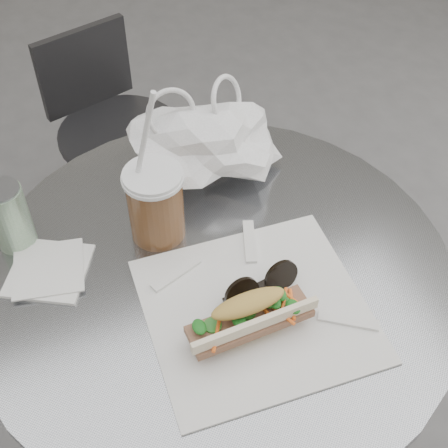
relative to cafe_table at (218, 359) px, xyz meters
name	(u,v)px	position (x,y,z in m)	size (l,w,h in m)	color
cafe_table	(218,359)	(0.00, 0.00, 0.00)	(0.76, 0.76, 0.74)	slate
chair_far	(118,158)	(0.02, 0.84, -0.17)	(0.35, 0.38, 0.65)	#29292C
sandwich_paper	(256,310)	(0.03, -0.10, 0.28)	(0.32, 0.30, 0.00)	white
banh_mi	(249,317)	(0.00, -0.13, 0.31)	(0.23, 0.09, 0.08)	gold
iced_coffee	(155,203)	(-0.06, 0.11, 0.34)	(0.10, 0.10, 0.28)	brown
sunglasses	(261,286)	(0.04, -0.07, 0.30)	(0.13, 0.04, 0.06)	black
plastic_bag	(205,144)	(0.07, 0.22, 0.34)	(0.25, 0.19, 0.12)	white
napkin_stack	(49,270)	(-0.25, 0.10, 0.28)	(0.16, 0.16, 0.01)	white
drink_can	(10,216)	(-0.28, 0.18, 0.33)	(0.06, 0.06, 0.12)	#549054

